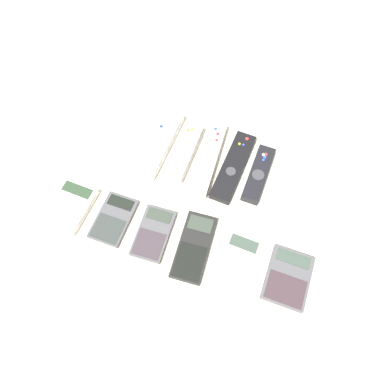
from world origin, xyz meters
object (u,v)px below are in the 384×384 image
remote_2 (208,158)px  calculator_4 (237,262)px  remote_0 (158,143)px  remote_4 (258,174)px  calculator_0 (69,206)px  calculator_5 (288,278)px  calculator_3 (194,247)px  calculator_2 (154,233)px  calculator_1 (114,219)px  remote_1 (184,152)px  remote_3 (233,167)px

remote_2 → calculator_4: bearing=-61.3°
remote_0 → remote_4: (0.25, -0.00, -0.00)m
calculator_0 → calculator_5: 0.50m
calculator_3 → remote_2: bearing=96.9°
calculator_0 → calculator_2: bearing=3.6°
calculator_1 → calculator_3: calculator_3 is taller
calculator_1 → calculator_2: size_ratio=0.95×
remote_4 → calculator_4: 0.22m
calculator_1 → calculator_0: bearing=-176.1°
calculator_1 → remote_0: bearing=85.3°
remote_0 → remote_2: size_ratio=0.97×
calculator_2 → calculator_5: calculator_5 is taller
calculator_1 → calculator_4: (0.28, -0.00, 0.00)m
calculator_0 → remote_0: bearing=63.0°
remote_1 → remote_3: (0.12, 0.00, -0.00)m
remote_0 → calculator_2: 0.23m
remote_1 → calculator_3: remote_1 is taller
remote_3 → calculator_4: bearing=-67.8°
remote_1 → calculator_2: bearing=-87.3°
remote_0 → remote_3: (0.19, -0.00, -0.00)m
remote_2 → calculator_4: size_ratio=1.68×
remote_0 → calculator_0: 0.25m
remote_4 → calculator_4: size_ratio=1.25×
remote_0 → calculator_4: 0.34m
remote_3 → calculator_1: remote_3 is taller
remote_0 → calculator_2: remote_0 is taller
calculator_2 → calculator_0: bearing=178.2°
calculator_3 → calculator_4: (0.10, -0.00, -0.00)m
calculator_2 → remote_3: bearing=59.3°
remote_0 → calculator_3: (0.17, -0.22, -0.01)m
calculator_0 → calculator_4: calculator_0 is taller
remote_2 → remote_3: bearing=-3.3°
remote_2 → calculator_3: (0.04, -0.22, -0.01)m
remote_0 → calculator_1: remote_0 is taller
calculator_3 → calculator_5: 0.20m
remote_0 → calculator_1: bearing=-93.4°
calculator_0 → calculator_1: 0.11m
remote_2 → calculator_0: size_ratio=1.70×
remote_0 → calculator_5: remote_0 is taller
calculator_3 → calculator_1: bearing=175.8°
remote_1 → remote_2: size_ratio=0.78×
remote_4 → calculator_0: bearing=-148.1°
remote_2 → remote_4: 0.12m
remote_3 → calculator_1: (-0.21, -0.21, -0.00)m
remote_2 → calculator_1: 0.26m
remote_4 → calculator_2: bearing=-127.6°
calculator_1 → calculator_4: 0.28m
remote_1 → remote_4: (0.18, 0.00, -0.00)m
calculator_2 → calculator_4: bearing=-2.9°
remote_0 → calculator_5: size_ratio=1.66×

